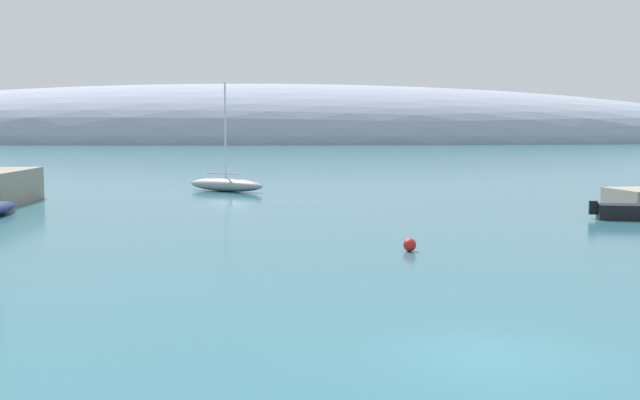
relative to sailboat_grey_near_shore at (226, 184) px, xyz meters
name	(u,v)px	position (x,y,z in m)	size (l,w,h in m)	color
water	(492,358)	(9.29, -44.22, -0.56)	(600.00, 600.00, 0.00)	#2D6675
distant_ridge	(255,142)	(-5.37, 184.36, -0.56)	(331.28, 73.84, 36.37)	#8E99AD
sailboat_grey_near_shore	(226,184)	(0.00, 0.00, 0.00)	(6.74, 5.32, 8.45)	gray
mooring_buoy_red	(410,245)	(9.77, -29.64, -0.30)	(0.53, 0.53, 0.53)	red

